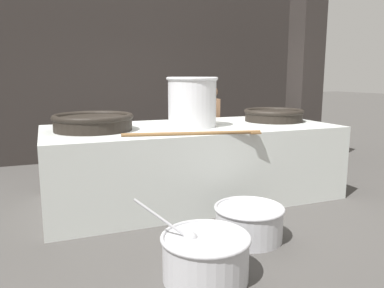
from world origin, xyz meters
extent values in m
plane|color=#474442|center=(0.00, 0.00, 0.00)|extent=(60.00, 60.00, 0.00)
cube|color=#2D2826|center=(0.00, 3.01, 1.89)|extent=(7.87, 0.24, 3.78)
cube|color=#2D2826|center=(2.53, 0.93, 1.89)|extent=(0.45, 0.45, 3.78)
cube|color=silver|center=(0.00, 0.00, 0.49)|extent=(3.82, 1.70, 0.98)
cylinder|color=black|center=(-1.28, 0.04, 1.07)|extent=(0.94, 0.94, 0.17)
torus|color=black|center=(-1.28, 0.04, 1.15)|extent=(0.97, 0.97, 0.07)
cylinder|color=black|center=(1.33, 0.07, 1.05)|extent=(0.84, 0.84, 0.14)
torus|color=black|center=(1.33, 0.07, 1.13)|extent=(0.87, 0.87, 0.07)
cylinder|color=silver|center=(-0.03, -0.07, 1.30)|extent=(0.63, 0.63, 0.63)
torus|color=silver|center=(-0.03, -0.07, 1.61)|extent=(0.67, 0.67, 0.04)
cylinder|color=brown|center=(-0.29, -0.75, 1.00)|extent=(1.56, 0.38, 0.04)
cube|color=brown|center=(0.43, -0.91, 0.99)|extent=(0.14, 0.12, 0.02)
cylinder|color=brown|center=(0.84, 1.14, 0.37)|extent=(0.11, 0.11, 0.73)
cylinder|color=brown|center=(0.85, 1.30, 0.37)|extent=(0.11, 0.11, 0.73)
cube|color=#334C72|center=(0.84, 1.22, 0.51)|extent=(0.19, 0.24, 0.48)
cube|color=brown|center=(0.84, 1.22, 1.00)|extent=(0.18, 0.45, 0.54)
cylinder|color=brown|center=(0.73, 1.00, 1.00)|extent=(0.30, 0.11, 0.50)
cylinder|color=brown|center=(0.77, 1.45, 1.00)|extent=(0.30, 0.11, 0.50)
sphere|color=brown|center=(0.84, 1.22, 1.38)|extent=(0.21, 0.21, 0.21)
cylinder|color=#B7B7BC|center=(-0.68, -2.03, 0.18)|extent=(0.70, 0.70, 0.35)
torus|color=#B7B7BC|center=(-0.68, -2.03, 0.35)|extent=(0.74, 0.74, 0.04)
cylinder|color=#6B9347|center=(-0.68, -2.03, 0.26)|extent=(0.62, 0.62, 0.09)
sphere|color=#B7B7BC|center=(-0.79, -1.97, 0.33)|extent=(0.13, 0.13, 0.13)
cylinder|color=#B7B7BC|center=(-1.00, -1.86, 0.49)|extent=(0.43, 0.24, 0.34)
cylinder|color=#B7B7BC|center=(0.03, -1.49, 0.16)|extent=(0.68, 0.68, 0.33)
torus|color=#B7B7BC|center=(0.03, -1.49, 0.33)|extent=(0.71, 0.71, 0.03)
cylinder|color=orange|center=(0.03, -1.49, 0.24)|extent=(0.60, 0.60, 0.08)
cylinder|color=orange|center=(0.05, -1.32, 0.29)|extent=(0.04, 0.03, 0.03)
cylinder|color=orange|center=(0.02, -1.27, 0.29)|extent=(0.06, 0.06, 0.03)
cylinder|color=orange|center=(0.03, -1.51, 0.29)|extent=(0.06, 0.06, 0.03)
cylinder|color=orange|center=(0.03, -1.44, 0.29)|extent=(0.05, 0.04, 0.03)
cylinder|color=orange|center=(0.01, -1.49, 0.30)|extent=(0.06, 0.06, 0.04)
cylinder|color=orange|center=(0.08, -1.27, 0.29)|extent=(0.03, 0.05, 0.03)
cylinder|color=orange|center=(0.01, -1.50, 0.30)|extent=(0.05, 0.05, 0.04)
cylinder|color=orange|center=(0.04, -1.49, 0.30)|extent=(0.06, 0.06, 0.04)
cylinder|color=orange|center=(-0.06, -1.52, 0.29)|extent=(0.05, 0.05, 0.02)
cylinder|color=orange|center=(-0.05, -1.63, 0.29)|extent=(0.05, 0.05, 0.03)
cylinder|color=orange|center=(-0.11, -1.52, 0.29)|extent=(0.04, 0.05, 0.03)
cylinder|color=orange|center=(0.00, -1.59, 0.30)|extent=(0.06, 0.06, 0.04)
cylinder|color=orange|center=(0.21, -1.48, 0.30)|extent=(0.05, 0.06, 0.04)
camera|label=1|loc=(-1.82, -4.62, 1.63)|focal=35.00mm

